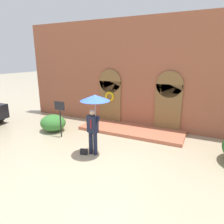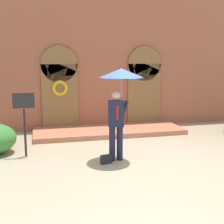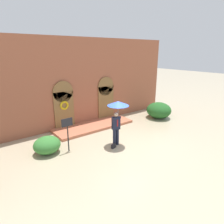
# 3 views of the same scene
# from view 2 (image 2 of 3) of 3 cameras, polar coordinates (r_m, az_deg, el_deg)

# --- Properties ---
(ground_plane) EXTENTS (80.00, 80.00, 0.00)m
(ground_plane) POSITION_cam_2_polar(r_m,az_deg,el_deg) (8.21, 4.27, -8.76)
(ground_plane) COLOR tan
(building_facade) EXTENTS (14.00, 2.30, 5.60)m
(building_facade) POSITION_cam_2_polar(r_m,az_deg,el_deg) (11.80, -1.88, 10.17)
(building_facade) COLOR #9E563D
(building_facade) RESTS_ON ground
(person_with_umbrella) EXTENTS (1.10, 1.10, 2.36)m
(person_with_umbrella) POSITION_cam_2_polar(r_m,az_deg,el_deg) (7.82, 1.46, 4.67)
(person_with_umbrella) COLOR #191E33
(person_with_umbrella) RESTS_ON ground
(handbag) EXTENTS (0.30, 0.19, 0.22)m
(handbag) POSITION_cam_2_polar(r_m,az_deg,el_deg) (7.90, -1.09, -8.65)
(handbag) COLOR black
(handbag) RESTS_ON ground
(sign_post) EXTENTS (0.56, 0.06, 1.72)m
(sign_post) POSITION_cam_2_polar(r_m,az_deg,el_deg) (8.52, -15.77, -0.35)
(sign_post) COLOR black
(sign_post) RESTS_ON ground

